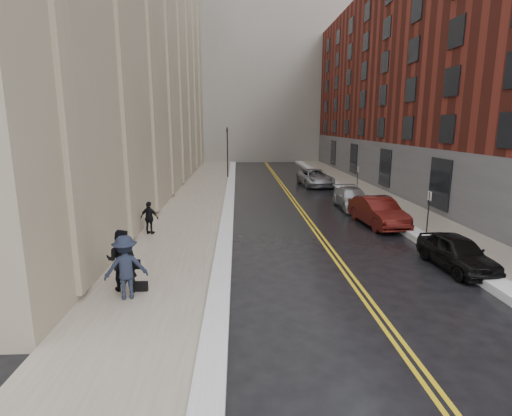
{
  "coord_description": "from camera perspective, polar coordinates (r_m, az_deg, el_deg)",
  "views": [
    {
      "loc": [
        -1.56,
        -10.98,
        5.45
      ],
      "look_at": [
        -0.73,
        7.39,
        1.6
      ],
      "focal_mm": 28.0,
      "sensor_mm": 36.0,
      "label": 1
    }
  ],
  "objects": [
    {
      "name": "sidewalk_right",
      "position": [
        29.47,
        18.44,
        0.71
      ],
      "size": [
        3.0,
        64.0,
        0.15
      ],
      "primitive_type": "cube",
      "color": "gray",
      "rests_on": "ground"
    },
    {
      "name": "snow_ridge_left",
      "position": [
        27.51,
        -3.89,
        0.65
      ],
      "size": [
        0.7,
        60.8,
        0.26
      ],
      "primitive_type": "cube",
      "color": "white",
      "rests_on": "ground"
    },
    {
      "name": "snow_ridge_right",
      "position": [
        28.85,
        15.02,
        0.83
      ],
      "size": [
        0.85,
        60.8,
        0.3
      ],
      "primitive_type": "cube",
      "color": "white",
      "rests_on": "ground"
    },
    {
      "name": "pedestrian_a",
      "position": [
        13.73,
        -18.67,
        -7.03
      ],
      "size": [
        1.01,
        0.8,
        2.02
      ],
      "primitive_type": "imported",
      "rotation": [
        0.0,
        0.0,
        3.11
      ],
      "color": "black",
      "rests_on": "sidewalk_left"
    },
    {
      "name": "car_silver_far",
      "position": [
        36.54,
        8.46,
        4.32
      ],
      "size": [
        2.88,
        5.59,
        1.51
      ],
      "primitive_type": "imported",
      "rotation": [
        0.0,
        0.0,
        0.07
      ],
      "color": "#96989D",
      "rests_on": "ground"
    },
    {
      "name": "ground",
      "position": [
        12.36,
        5.09,
        -14.39
      ],
      "size": [
        160.0,
        160.0,
        0.0
      ],
      "primitive_type": "plane",
      "color": "black",
      "rests_on": "ground"
    },
    {
      "name": "lane_stripe_b",
      "position": [
        27.84,
        6.08,
        0.48
      ],
      "size": [
        0.12,
        64.0,
        0.01
      ],
      "primitive_type": "cube",
      "color": "gold",
      "rests_on": "ground"
    },
    {
      "name": "pedestrian_b",
      "position": [
        13.02,
        -18.1,
        -8.04
      ],
      "size": [
        1.46,
        1.09,
        2.02
      ],
      "primitive_type": "imported",
      "rotation": [
        0.0,
        0.0,
        3.43
      ],
      "color": "#1C2232",
      "rests_on": "sidewalk_left"
    },
    {
      "name": "pedestrian_main",
      "position": [
        13.47,
        -18.0,
        -8.13
      ],
      "size": [
        0.67,
        0.5,
        1.67
      ],
      "primitive_type": "imported",
      "rotation": [
        0.0,
        0.0,
        3.32
      ],
      "color": "black",
      "rests_on": "sidewalk_left"
    },
    {
      "name": "building_right",
      "position": [
        39.13,
        27.68,
        15.74
      ],
      "size": [
        14.0,
        50.0,
        18.0
      ],
      "primitive_type": "cube",
      "color": "maroon",
      "rests_on": "ground"
    },
    {
      "name": "car_maroon",
      "position": [
        22.84,
        17.03,
        -0.51
      ],
      "size": [
        2.14,
        4.87,
        1.56
      ],
      "primitive_type": "imported",
      "rotation": [
        0.0,
        0.0,
        0.11
      ],
      "color": "#4A100D",
      "rests_on": "ground"
    },
    {
      "name": "lane_stripe_a",
      "position": [
        27.81,
        5.59,
        0.48
      ],
      "size": [
        0.12,
        64.0,
        0.01
      ],
      "primitive_type": "cube",
      "color": "gold",
      "rests_on": "ground"
    },
    {
      "name": "sidewalk_left",
      "position": [
        27.67,
        -8.65,
        0.49
      ],
      "size": [
        4.0,
        64.0,
        0.15
      ],
      "primitive_type": "cube",
      "color": "gray",
      "rests_on": "ground"
    },
    {
      "name": "parking_sign_far",
      "position": [
        32.65,
        14.3,
        4.26
      ],
      "size": [
        0.06,
        0.35,
        2.23
      ],
      "color": "black",
      "rests_on": "ground"
    },
    {
      "name": "pedestrian_c",
      "position": [
        20.28,
        -14.97,
        -1.37
      ],
      "size": [
        1.03,
        0.68,
        1.63
      ],
      "primitive_type": "imported",
      "rotation": [
        0.0,
        0.0,
        2.82
      ],
      "color": "black",
      "rests_on": "sidewalk_left"
    },
    {
      "name": "traffic_signal",
      "position": [
        41.06,
        -4.1,
        8.5
      ],
      "size": [
        0.18,
        0.15,
        5.2
      ],
      "color": "black",
      "rests_on": "ground"
    },
    {
      "name": "car_black",
      "position": [
        17.19,
        26.77,
        -5.66
      ],
      "size": [
        1.79,
        3.98,
        1.33
      ],
      "primitive_type": "imported",
      "rotation": [
        0.0,
        0.0,
        0.06
      ],
      "color": "black",
      "rests_on": "ground"
    },
    {
      "name": "car_silver_near",
      "position": [
        27.14,
        13.57,
        1.36
      ],
      "size": [
        1.89,
        4.65,
        1.35
      ],
      "primitive_type": "imported",
      "rotation": [
        0.0,
        0.0,
        0.0
      ],
      "color": "#9FA3A7",
      "rests_on": "ground"
    },
    {
      "name": "tower_far_right",
      "position": [
        80.26,
        9.42,
        23.58
      ],
      "size": [
        22.0,
        18.0,
        44.0
      ],
      "primitive_type": "cube",
      "color": "slate",
      "rests_on": "ground"
    },
    {
      "name": "parking_sign_near",
      "position": [
        21.6,
        23.42,
        -0.09
      ],
      "size": [
        0.06,
        0.35,
        2.23
      ],
      "color": "black",
      "rests_on": "ground"
    }
  ]
}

